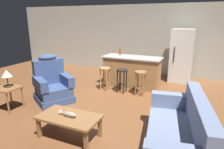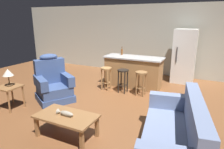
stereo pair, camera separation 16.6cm
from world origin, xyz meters
The scene contains 14 objects.
ground_plane centered at (0.00, 0.00, 0.00)m, with size 12.00×12.00×0.00m.
back_wall centered at (0.00, 3.12, 1.30)m, with size 12.00×0.05×2.60m.
coffee_table centered at (-0.09, -1.82, 0.36)m, with size 1.10×0.60×0.42m.
fish_figurine centered at (-0.10, -1.83, 0.46)m, with size 0.34×0.10×0.10m.
couch centered at (1.75, -1.51, 0.34)m, with size 1.16×2.02×0.94m.
recliner_near_lamp centered at (-1.50, -0.60, 0.42)m, with size 1.15×1.15×1.20m.
end_table centered at (-2.04, -1.46, 0.46)m, with size 0.48×0.48×0.56m.
table_lamp centered at (-2.04, -1.44, 0.87)m, with size 0.24×0.24×0.41m.
kitchen_island centered at (0.00, 1.35, 0.48)m, with size 1.80×0.70×0.95m.
bar_stool_left centered at (-0.63, 0.72, 0.47)m, with size 0.32×0.32×0.68m.
bar_stool_middle centered at (-0.08, 0.72, 0.47)m, with size 0.32×0.32×0.68m.
bar_stool_right centered at (0.46, 0.72, 0.47)m, with size 0.32×0.32×0.68m.
refrigerator centered at (1.33, 2.55, 0.88)m, with size 0.70×0.69×1.76m.
bottle_tall_green centered at (-0.47, 1.52, 1.05)m, with size 0.06×0.06×0.27m.
Camera 1 is at (1.92, -4.42, 2.08)m, focal length 32.00 mm.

